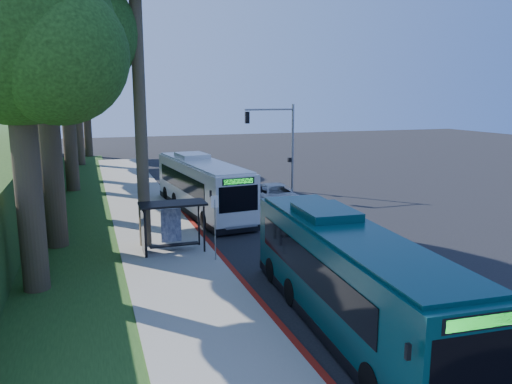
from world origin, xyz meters
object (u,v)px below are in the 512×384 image
object	(u,v)px
bus_shelter	(167,217)
pickup	(276,196)
white_bus	(202,185)
teal_bus	(347,275)

from	to	relation	value
bus_shelter	pickup	xyz separation A→B (m)	(8.82, 7.99, -1.02)
bus_shelter	white_bus	size ratio (longest dim) A/B	0.25
white_bus	pickup	distance (m)	5.36
white_bus	teal_bus	distance (m)	18.11
white_bus	pickup	xyz separation A→B (m)	(5.26, -0.20, -1.03)
white_bus	teal_bus	xyz separation A→B (m)	(0.85, -18.09, -0.02)
bus_shelter	teal_bus	xyz separation A→B (m)	(4.41, -9.90, -0.01)
bus_shelter	pickup	world-z (taller)	bus_shelter
teal_bus	pickup	xyz separation A→B (m)	(4.41, 17.90, -1.01)
bus_shelter	white_bus	distance (m)	8.93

